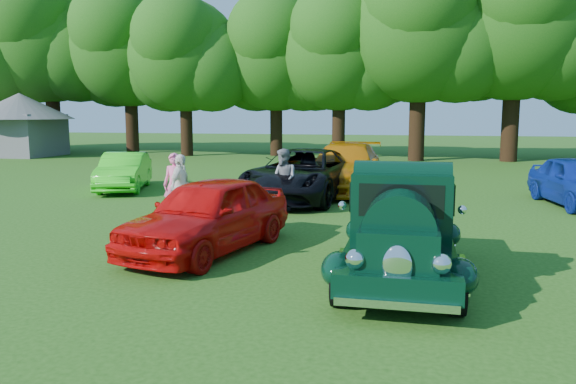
% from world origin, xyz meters
% --- Properties ---
extents(ground, '(120.00, 120.00, 0.00)m').
position_xyz_m(ground, '(0.00, 0.00, 0.00)').
color(ground, '#1D4911').
rests_on(ground, ground).
extents(hero_pickup, '(2.11, 4.54, 1.77)m').
position_xyz_m(hero_pickup, '(1.74, -0.54, 0.77)').
color(hero_pickup, black).
rests_on(hero_pickup, ground).
extents(red_convertible, '(2.65, 4.56, 1.46)m').
position_xyz_m(red_convertible, '(-1.96, 0.50, 0.73)').
color(red_convertible, '#C20908').
rests_on(red_convertible, ground).
extents(back_car_lime, '(2.57, 4.20, 1.31)m').
position_xyz_m(back_car_lime, '(-7.96, 8.15, 0.65)').
color(back_car_lime, '#2ACD1B').
rests_on(back_car_lime, ground).
extents(back_car_black, '(3.34, 5.97, 1.58)m').
position_xyz_m(back_car_black, '(-1.42, 7.34, 0.79)').
color(back_car_black, black).
rests_on(back_car_black, ground).
extents(back_car_orange, '(2.40, 5.70, 1.64)m').
position_xyz_m(back_car_orange, '(-0.37, 9.53, 0.82)').
color(back_car_orange, '#C46F06').
rests_on(back_car_orange, ground).
extents(spectator_pink, '(0.64, 0.45, 1.66)m').
position_xyz_m(spectator_pink, '(-4.13, 3.83, 0.83)').
color(spectator_pink, pink).
rests_on(spectator_pink, ground).
extents(spectator_grey, '(1.04, 1.05, 1.71)m').
position_xyz_m(spectator_grey, '(-1.59, 5.37, 0.86)').
color(spectator_grey, gray).
rests_on(spectator_grey, ground).
extents(spectator_white, '(0.43, 0.98, 1.65)m').
position_xyz_m(spectator_white, '(-3.83, 3.50, 0.83)').
color(spectator_white, white).
rests_on(spectator_white, ground).
extents(gazebo, '(6.40, 6.40, 3.90)m').
position_xyz_m(gazebo, '(-22.00, 21.00, 2.40)').
color(gazebo, '#59595F').
rests_on(gazebo, ground).
extents(tree_line, '(63.31, 10.69, 12.37)m').
position_xyz_m(tree_line, '(0.02, 24.01, 7.13)').
color(tree_line, black).
rests_on(tree_line, ground).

